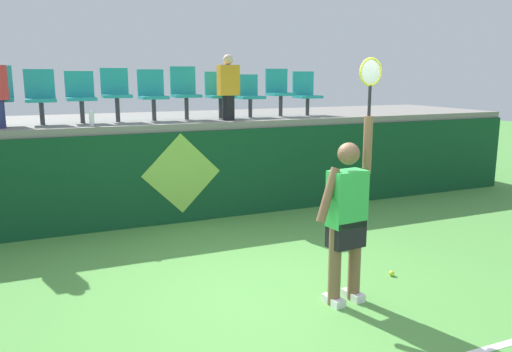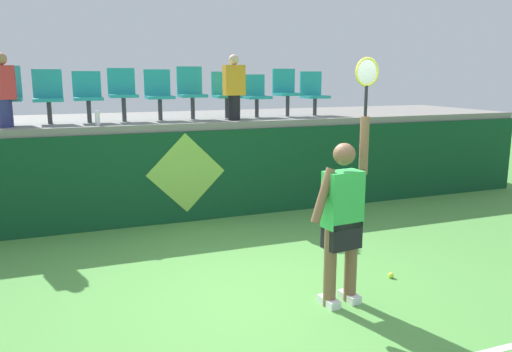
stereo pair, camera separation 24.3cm
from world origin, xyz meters
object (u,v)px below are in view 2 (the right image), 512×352
Objects in this scene: tennis_ball at (391,275)px; stadium_chair_2 at (88,94)px; stadium_chair_8 at (286,90)px; stadium_chair_9 at (313,92)px; stadium_chair_6 at (225,92)px; stadium_chair_7 at (255,94)px; tennis_player at (343,216)px; stadium_chair_0 at (6,93)px; spectator_1 at (3,89)px; spectator_0 at (234,87)px; stadium_chair_5 at (191,90)px; water_bottle at (97,118)px; stadium_chair_1 at (48,94)px; stadium_chair_4 at (159,92)px; stadium_chair_3 at (123,91)px.

tennis_ball is 5.39m from stadium_chair_2.
stadium_chair_8 is 1.06× the size of stadium_chair_9.
stadium_chair_7 is (0.56, -0.00, -0.03)m from stadium_chair_6.
stadium_chair_6 is at bearing 87.50° from tennis_player.
stadium_chair_0 is 0.42m from spectator_1.
stadium_chair_5 is at bearing 142.10° from spectator_0.
water_bottle is 0.27× the size of stadium_chair_1.
stadium_chair_4 is at bearing 10.11° from spectator_1.
water_bottle is at bearing -176.56° from spectator_0.
tennis_ball is 4.69m from stadium_chair_5.
stadium_chair_4 is at bearing -0.12° from stadium_chair_0.
stadium_chair_6 is at bearing -0.09° from stadium_chair_1.
stadium_chair_3 is at bearing -0.22° from stadium_chair_0.
stadium_chair_6 is 1.06× the size of stadium_chair_7.
water_bottle is 0.27× the size of stadium_chair_2.
spectator_0 is (0.19, 3.90, 1.19)m from tennis_player.
spectator_0 is (-0.70, 3.54, 2.09)m from tennis_ball.
stadium_chair_5 reaches higher than stadium_chair_2.
tennis_ball is 5.13m from stadium_chair_3.
stadium_chair_9 is (2.91, 0.00, -0.03)m from stadium_chair_4.
tennis_player is at bearing -107.29° from stadium_chair_8.
spectator_1 is at bearing -173.31° from stadium_chair_6.
stadium_chair_0 reaches higher than stadium_chair_8.
stadium_chair_7 is (2.33, -0.00, -0.07)m from stadium_chair_3.
stadium_chair_3 is at bearing -179.81° from stadium_chair_4.
stadium_chair_3 reaches higher than stadium_chair_7.
stadium_chair_7 is 1.17m from stadium_chair_9.
stadium_chair_1 is at bearing 131.87° from tennis_ball.
stadium_chair_2 is at bearing -0.36° from stadium_chair_0.
stadium_chair_7 is (4.05, -0.01, -0.06)m from stadium_chair_0.
stadium_chair_4 is at bearing 180.00° from stadium_chair_8.
stadium_chair_8 is (1.17, 0.00, 0.03)m from stadium_chair_6.
tennis_ball is at bearing -78.75° from spectator_0.
tennis_player is at bearing -92.81° from spectator_0.
stadium_chair_7 is at bearing -179.64° from stadium_chair_9.
tennis_player is 2.35× the size of spectator_1.
stadium_chair_8 is at bearing 0.16° from stadium_chair_6.
tennis_player reaches higher than stadium_chair_2.
stadium_chair_6 is at bearing 90.00° from spectator_0.
stadium_chair_8 is 4.67m from spectator_1.
water_bottle is 0.28× the size of stadium_chair_6.
stadium_chair_3 is 0.79× the size of spectator_0.
stadium_chair_3 is 1.00× the size of stadium_chair_8.
stadium_chair_8 is at bearing -0.06° from stadium_chair_0.
stadium_chair_1 is 0.59m from stadium_chair_2.
stadium_chair_3 is 1.02× the size of stadium_chair_4.
stadium_chair_7 is 4.07m from spectator_1.
stadium_chair_0 reaches higher than tennis_ball.
stadium_chair_8 is (1.36, 4.37, 1.12)m from tennis_player.
stadium_chair_7 is at bearing -0.18° from stadium_chair_4.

